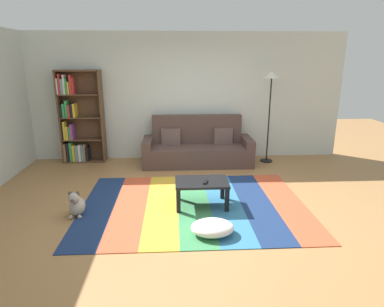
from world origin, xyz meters
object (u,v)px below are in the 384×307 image
object	(u,v)px
standing_lamp	(271,87)
tv_remote	(206,182)
dog	(77,205)
pouf	(212,228)
bookshelf	(77,121)
coffee_table	(202,185)
couch	(197,148)

from	to	relation	value
standing_lamp	tv_remote	distance (m)	2.96
tv_remote	dog	bearing A→B (deg)	-158.64
pouf	bookshelf	bearing A→B (deg)	127.62
coffee_table	couch	bearing A→B (deg)	87.60
dog	coffee_table	bearing A→B (deg)	7.43
tv_remote	standing_lamp	bearing A→B (deg)	71.76
couch	bookshelf	bearing A→B (deg)	173.66
couch	standing_lamp	xyz separation A→B (m)	(1.51, 0.06, 1.26)
bookshelf	coffee_table	world-z (taller)	bookshelf
coffee_table	tv_remote	distance (m)	0.12
bookshelf	dog	bearing A→B (deg)	-76.08
bookshelf	tv_remote	bearing A→B (deg)	-44.52
pouf	dog	world-z (taller)	dog
standing_lamp	coffee_table	bearing A→B (deg)	-126.58
bookshelf	dog	world-z (taller)	bookshelf
couch	dog	distance (m)	3.00
couch	standing_lamp	distance (m)	1.97
pouf	tv_remote	bearing A→B (deg)	90.98
bookshelf	tv_remote	world-z (taller)	bookshelf
standing_lamp	couch	bearing A→B (deg)	-177.81
couch	standing_lamp	world-z (taller)	standing_lamp
bookshelf	standing_lamp	xyz separation A→B (m)	(4.04, -0.22, 0.71)
bookshelf	pouf	xyz separation A→B (m)	(2.51, -3.26, -0.78)
bookshelf	pouf	world-z (taller)	bookshelf
dog	standing_lamp	size ratio (longest dim) A/B	0.21
coffee_table	pouf	world-z (taller)	coffee_table
pouf	standing_lamp	bearing A→B (deg)	63.19
standing_lamp	pouf	bearing A→B (deg)	-116.81
coffee_table	dog	world-z (taller)	coffee_table
coffee_table	standing_lamp	size ratio (longest dim) A/B	0.41
couch	dog	world-z (taller)	couch
bookshelf	dog	xyz separation A→B (m)	(0.65, -2.61, -0.72)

